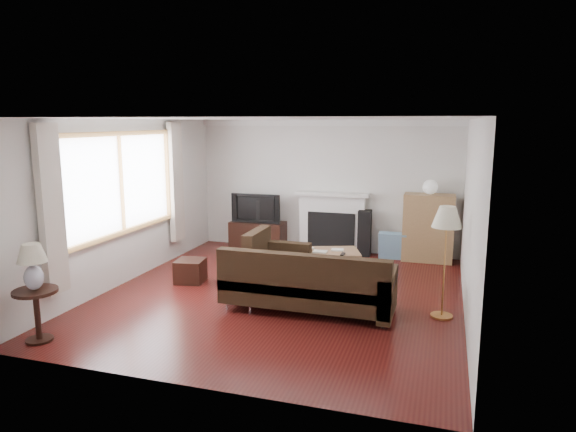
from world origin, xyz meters
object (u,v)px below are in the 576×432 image
(side_table, at_px, (37,315))
(coffee_table, at_px, (321,265))
(bookshelf, at_px, (428,228))
(sectional_sofa, at_px, (308,281))
(tv_stand, at_px, (258,235))
(floor_lamp, at_px, (445,263))

(side_table, bearing_deg, coffee_table, 52.22)
(bookshelf, xyz_separation_m, coffee_table, (-1.56, -1.61, -0.37))
(bookshelf, relative_size, side_table, 1.98)
(bookshelf, relative_size, sectional_sofa, 0.50)
(sectional_sofa, bearing_deg, side_table, -145.06)
(tv_stand, distance_m, coffee_table, 2.29)
(bookshelf, height_order, side_table, bookshelf)
(sectional_sofa, relative_size, coffee_table, 2.07)
(tv_stand, relative_size, sectional_sofa, 0.44)
(bookshelf, height_order, sectional_sofa, bookshelf)
(bookshelf, relative_size, coffee_table, 1.03)
(coffee_table, bearing_deg, sectional_sofa, -102.97)
(coffee_table, bearing_deg, bookshelf, 26.39)
(tv_stand, height_order, side_table, side_table)
(tv_stand, height_order, floor_lamp, floor_lamp)
(bookshelf, bearing_deg, side_table, -130.04)
(coffee_table, distance_m, side_table, 4.10)
(bookshelf, distance_m, sectional_sofa, 3.30)
(bookshelf, xyz_separation_m, floor_lamp, (0.30, -2.73, 0.12))
(floor_lamp, bearing_deg, sectional_sofa, -171.59)
(sectional_sofa, relative_size, floor_lamp, 1.69)
(floor_lamp, distance_m, side_table, 4.87)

